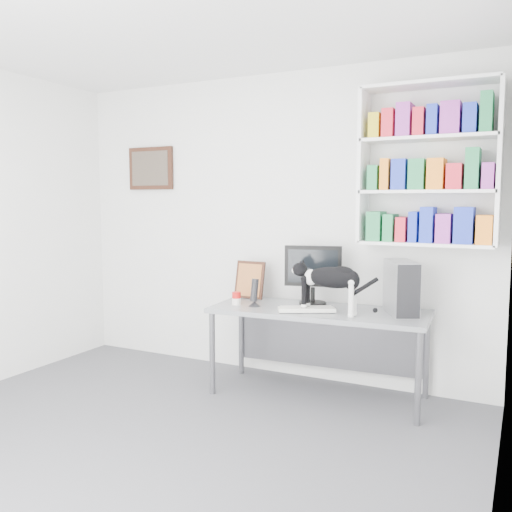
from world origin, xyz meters
name	(u,v)px	position (x,y,z in m)	size (l,w,h in m)	color
room	(123,241)	(0.00, 0.00, 1.35)	(4.01, 4.01, 2.70)	#4E4E53
bookshelf	(428,165)	(1.40, 1.85, 1.85)	(1.03, 0.28, 1.24)	white
wall_art	(151,168)	(-1.30, 1.97, 1.90)	(0.52, 0.04, 0.42)	#3F1F14
desk	(318,353)	(0.63, 1.58, 0.36)	(1.72, 0.67, 0.72)	gray
monitor	(313,275)	(0.52, 1.75, 0.97)	(0.47, 0.23, 0.50)	black
keyboard	(306,309)	(0.58, 1.46, 0.73)	(0.44, 0.17, 0.03)	silver
pc_tower	(401,287)	(1.25, 1.71, 0.92)	(0.18, 0.41, 0.41)	#A6A7AB
speaker	(254,292)	(0.12, 1.46, 0.84)	(0.10, 0.10, 0.24)	black
leaning_print	(250,279)	(-0.08, 1.77, 0.89)	(0.28, 0.11, 0.34)	#3F1F14
soup_can	(236,298)	(-0.04, 1.45, 0.77)	(0.07, 0.07, 0.11)	red
cat	(331,289)	(0.78, 1.45, 0.91)	(0.62, 0.16, 0.38)	black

